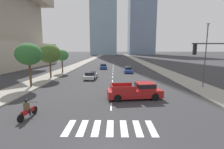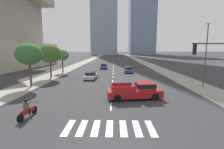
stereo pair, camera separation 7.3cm
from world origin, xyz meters
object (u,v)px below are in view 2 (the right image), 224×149
at_px(sedan_blue_0, 128,70).
at_px(sedan_silver_1, 91,76).
at_px(motorcycle_lead, 27,110).
at_px(street_lamp_east, 206,51).
at_px(traffic_signal_near, 224,61).
at_px(street_tree_second, 50,54).
at_px(street_tree_third, 62,55).
at_px(pickup_truck, 137,91).
at_px(street_tree_nearest, 29,54).
at_px(sedan_blue_2, 104,66).

bearing_deg(sedan_blue_0, sedan_silver_1, -38.08).
xyz_separation_m(motorcycle_lead, street_lamp_east, (18.25, 9.72, 4.29)).
relative_size(traffic_signal_near, street_tree_second, 0.99).
distance_m(motorcycle_lead, street_tree_third, 24.11).
height_order(sedan_silver_1, street_lamp_east, street_lamp_east).
bearing_deg(traffic_signal_near, street_lamp_east, -109.76).
height_order(traffic_signal_near, street_lamp_east, street_lamp_east).
bearing_deg(sedan_blue_0, street_lamp_east, 33.24).
bearing_deg(street_tree_second, street_lamp_east, -17.04).
distance_m(pickup_truck, street_tree_second, 18.35).
xyz_separation_m(sedan_silver_1, traffic_signal_near, (13.06, -14.54, 3.56)).
height_order(sedan_blue_0, street_lamp_east, street_lamp_east).
bearing_deg(pickup_truck, street_tree_nearest, 152.90).
height_order(sedan_blue_0, street_tree_third, street_tree_third).
distance_m(street_tree_second, street_tree_third, 6.66).
bearing_deg(street_tree_second, sedan_blue_2, 61.01).
bearing_deg(traffic_signal_near, pickup_truck, -25.14).
bearing_deg(traffic_signal_near, street_tree_second, -36.38).
distance_m(motorcycle_lead, sedan_silver_1, 16.61).
relative_size(sedan_silver_1, street_tree_third, 0.88).
bearing_deg(motorcycle_lead, street_tree_second, 23.48).
height_order(motorcycle_lead, traffic_signal_near, traffic_signal_near).
relative_size(street_lamp_east, street_tree_third, 1.67).
xyz_separation_m(pickup_truck, street_tree_second, (-13.60, 11.79, 3.56)).
relative_size(street_tree_nearest, street_tree_second, 0.98).
bearing_deg(sedan_blue_0, street_tree_nearest, -40.83).
relative_size(sedan_blue_2, street_lamp_east, 0.56).
height_order(street_lamp_east, street_tree_third, street_lamp_east).
height_order(traffic_signal_near, street_tree_second, street_tree_second).
bearing_deg(sedan_blue_2, sedan_silver_1, 169.89).
bearing_deg(motorcycle_lead, street_tree_nearest, 33.46).
bearing_deg(sedan_blue_0, motorcycle_lead, -18.04).
height_order(sedan_blue_0, sedan_silver_1, sedan_silver_1).
bearing_deg(sedan_blue_2, sedan_blue_0, -145.23).
bearing_deg(sedan_blue_2, street_tree_second, 145.33).
bearing_deg(street_tree_nearest, sedan_silver_1, 42.80).
distance_m(motorcycle_lead, sedan_blue_2, 31.99).
relative_size(motorcycle_lead, pickup_truck, 0.38).
bearing_deg(street_tree_third, street_lamp_east, -30.75).
height_order(pickup_truck, traffic_signal_near, traffic_signal_near).
bearing_deg(pickup_truck, sedan_silver_1, 111.99).
bearing_deg(street_tree_third, sedan_blue_0, 5.04).
relative_size(sedan_blue_2, traffic_signal_near, 0.79).
bearing_deg(pickup_truck, sedan_blue_0, 80.26).
xyz_separation_m(street_lamp_east, street_tree_nearest, (-23.01, 0.11, -0.43)).
distance_m(street_lamp_east, street_tree_nearest, 23.01).
height_order(motorcycle_lead, street_tree_second, street_tree_second).
xyz_separation_m(sedan_silver_1, street_tree_second, (-7.13, 0.34, 3.80)).
xyz_separation_m(sedan_blue_2, street_lamp_east, (14.69, -22.06, 4.29)).
distance_m(sedan_silver_1, street_lamp_east, 17.77).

